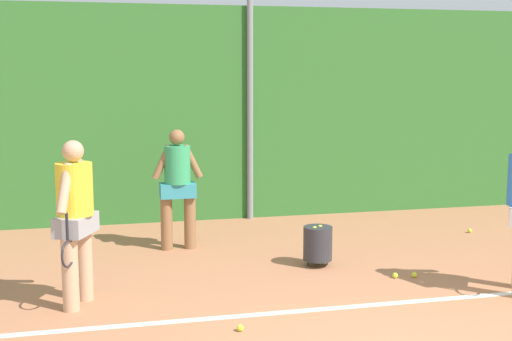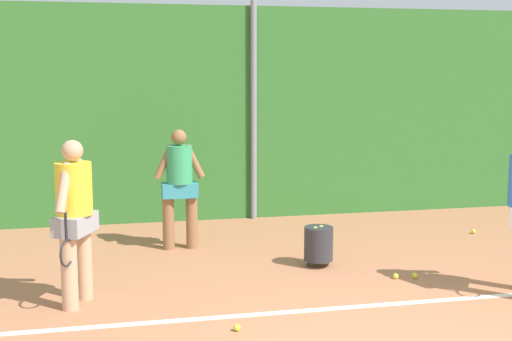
{
  "view_description": "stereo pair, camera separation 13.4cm",
  "coord_description": "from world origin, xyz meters",
  "px_view_note": "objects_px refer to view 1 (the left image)",
  "views": [
    {
      "loc": [
        -2.47,
        -4.72,
        2.44
      ],
      "look_at": [
        -0.67,
        2.86,
        1.28
      ],
      "focal_mm": 48.49,
      "sensor_mm": 36.0,
      "label": 1
    },
    {
      "loc": [
        -2.34,
        -4.75,
        2.44
      ],
      "look_at": [
        -0.67,
        2.86,
        1.28
      ],
      "focal_mm": 48.49,
      "sensor_mm": 36.0,
      "label": 2
    }
  ],
  "objects_px": {
    "player_midcourt": "(75,214)",
    "ball_hopper": "(318,243)",
    "tennis_ball_9": "(395,275)",
    "tennis_ball_8": "(470,231)",
    "tennis_ball_0": "(414,275)",
    "player_backcourt_far": "(178,182)",
    "tennis_ball_5": "(240,328)"
  },
  "relations": [
    {
      "from": "player_midcourt",
      "to": "ball_hopper",
      "type": "height_order",
      "value": "player_midcourt"
    },
    {
      "from": "player_midcourt",
      "to": "tennis_ball_9",
      "type": "xyz_separation_m",
      "value": [
        3.6,
        0.1,
        -0.93
      ]
    },
    {
      "from": "tennis_ball_9",
      "to": "tennis_ball_8",
      "type": "bearing_deg",
      "value": 41.91
    },
    {
      "from": "player_midcourt",
      "to": "tennis_ball_0",
      "type": "relative_size",
      "value": 26.11
    },
    {
      "from": "tennis_ball_0",
      "to": "tennis_ball_8",
      "type": "xyz_separation_m",
      "value": [
        1.82,
        1.87,
        0.0
      ]
    },
    {
      "from": "player_backcourt_far",
      "to": "tennis_ball_5",
      "type": "bearing_deg",
      "value": 93.94
    },
    {
      "from": "player_backcourt_far",
      "to": "tennis_ball_5",
      "type": "relative_size",
      "value": 24.73
    },
    {
      "from": "player_midcourt",
      "to": "ball_hopper",
      "type": "relative_size",
      "value": 3.36
    },
    {
      "from": "ball_hopper",
      "to": "tennis_ball_0",
      "type": "xyz_separation_m",
      "value": [
        0.96,
        -0.72,
        -0.26
      ]
    },
    {
      "from": "tennis_ball_0",
      "to": "player_backcourt_far",
      "type": "bearing_deg",
      "value": 142.39
    },
    {
      "from": "player_midcourt",
      "to": "tennis_ball_0",
      "type": "bearing_deg",
      "value": 115.33
    },
    {
      "from": "tennis_ball_0",
      "to": "tennis_ball_9",
      "type": "distance_m",
      "value": 0.23
    },
    {
      "from": "player_midcourt",
      "to": "tennis_ball_8",
      "type": "distance_m",
      "value": 6.05
    },
    {
      "from": "ball_hopper",
      "to": "tennis_ball_8",
      "type": "height_order",
      "value": "ball_hopper"
    },
    {
      "from": "tennis_ball_5",
      "to": "tennis_ball_9",
      "type": "distance_m",
      "value": 2.43
    },
    {
      "from": "ball_hopper",
      "to": "tennis_ball_0",
      "type": "height_order",
      "value": "ball_hopper"
    },
    {
      "from": "tennis_ball_0",
      "to": "tennis_ball_5",
      "type": "distance_m",
      "value": 2.62
    },
    {
      "from": "ball_hopper",
      "to": "tennis_ball_9",
      "type": "distance_m",
      "value": 1.04
    },
    {
      "from": "player_backcourt_far",
      "to": "tennis_ball_5",
      "type": "height_order",
      "value": "player_backcourt_far"
    },
    {
      "from": "player_midcourt",
      "to": "player_backcourt_far",
      "type": "xyz_separation_m",
      "value": [
        1.29,
        2.03,
        -0.05
      ]
    },
    {
      "from": "player_midcourt",
      "to": "ball_hopper",
      "type": "distance_m",
      "value": 3.06
    },
    {
      "from": "ball_hopper",
      "to": "tennis_ball_0",
      "type": "bearing_deg",
      "value": -37.17
    },
    {
      "from": "player_backcourt_far",
      "to": "ball_hopper",
      "type": "bearing_deg",
      "value": 142.58
    },
    {
      "from": "player_backcourt_far",
      "to": "tennis_ball_8",
      "type": "distance_m",
      "value": 4.45
    },
    {
      "from": "tennis_ball_8",
      "to": "tennis_ball_0",
      "type": "bearing_deg",
      "value": -134.26
    },
    {
      "from": "player_midcourt",
      "to": "player_backcourt_far",
      "type": "distance_m",
      "value": 2.4
    },
    {
      "from": "tennis_ball_9",
      "to": "player_midcourt",
      "type": "bearing_deg",
      "value": -178.41
    },
    {
      "from": "player_backcourt_far",
      "to": "tennis_ball_8",
      "type": "bearing_deg",
      "value": 179.31
    },
    {
      "from": "player_backcourt_far",
      "to": "tennis_ball_8",
      "type": "height_order",
      "value": "player_backcourt_far"
    },
    {
      "from": "tennis_ball_0",
      "to": "ball_hopper",
      "type": "bearing_deg",
      "value": 142.83
    },
    {
      "from": "tennis_ball_5",
      "to": "player_midcourt",
      "type": "bearing_deg",
      "value": 143.47
    },
    {
      "from": "player_backcourt_far",
      "to": "ball_hopper",
      "type": "distance_m",
      "value": 2.1
    }
  ]
}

